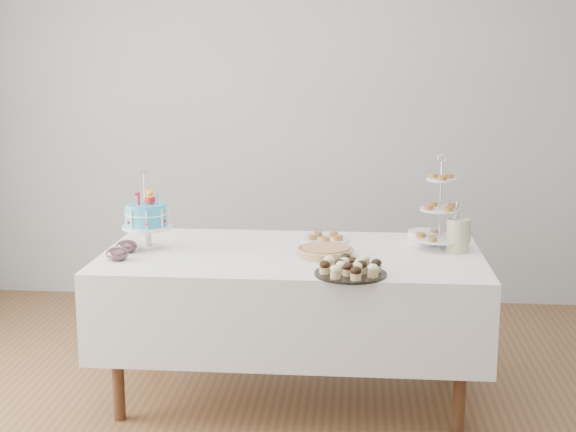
# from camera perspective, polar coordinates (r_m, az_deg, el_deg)

# --- Properties ---
(floor) EXTENTS (5.00, 5.00, 0.00)m
(floor) POSITION_cam_1_polar(r_m,az_deg,el_deg) (4.06, -0.07, -14.24)
(floor) COLOR brown
(floor) RESTS_ON ground
(walls) EXTENTS (5.04, 4.04, 2.70)m
(walls) POSITION_cam_1_polar(r_m,az_deg,el_deg) (3.68, -0.07, 5.04)
(walls) COLOR #9EA1A4
(walls) RESTS_ON floor
(table) EXTENTS (1.92, 1.02, 0.77)m
(table) POSITION_cam_1_polar(r_m,az_deg,el_deg) (4.14, 0.30, -5.65)
(table) COLOR silver
(table) RESTS_ON floor
(birthday_cake) EXTENTS (0.26, 0.26, 0.40)m
(birthday_cake) POSITION_cam_1_polar(r_m,az_deg,el_deg) (4.21, -9.98, -0.83)
(birthday_cake) COLOR white
(birthday_cake) RESTS_ON table
(cupcake_tray) EXTENTS (0.33, 0.33, 0.08)m
(cupcake_tray) POSITION_cam_1_polar(r_m,az_deg,el_deg) (3.67, 4.47, -3.65)
(cupcake_tray) COLOR black
(cupcake_tray) RESTS_ON table
(pie) EXTENTS (0.29, 0.29, 0.05)m
(pie) POSITION_cam_1_polar(r_m,az_deg,el_deg) (4.01, 2.68, -2.50)
(pie) COLOR tan
(pie) RESTS_ON table
(tiered_stand) EXTENTS (0.25, 0.25, 0.49)m
(tiered_stand) POSITION_cam_1_polar(r_m,az_deg,el_deg) (4.18, 10.78, 0.43)
(tiered_stand) COLOR silver
(tiered_stand) RESTS_ON table
(plate_stack) EXTENTS (0.18, 0.18, 0.07)m
(plate_stack) POSITION_cam_1_polar(r_m,az_deg,el_deg) (4.32, 9.67, -1.50)
(plate_stack) COLOR white
(plate_stack) RESTS_ON table
(pastry_plate) EXTENTS (0.25, 0.25, 0.04)m
(pastry_plate) POSITION_cam_1_polar(r_m,az_deg,el_deg) (4.33, 2.69, -1.58)
(pastry_plate) COLOR white
(pastry_plate) RESTS_ON table
(jam_bowl_a) EXTENTS (0.11, 0.11, 0.07)m
(jam_bowl_a) POSITION_cam_1_polar(r_m,az_deg,el_deg) (4.01, -12.03, -2.66)
(jam_bowl_a) COLOR silver
(jam_bowl_a) RESTS_ON table
(jam_bowl_b) EXTENTS (0.11, 0.11, 0.06)m
(jam_bowl_b) POSITION_cam_1_polar(r_m,az_deg,el_deg) (4.16, -11.40, -2.14)
(jam_bowl_b) COLOR silver
(jam_bowl_b) RESTS_ON table
(utensil_pitcher) EXTENTS (0.12, 0.12, 0.26)m
(utensil_pitcher) POSITION_cam_1_polar(r_m,az_deg,el_deg) (4.17, 12.01, -1.27)
(utensil_pitcher) COLOR #EDE6CD
(utensil_pitcher) RESTS_ON table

